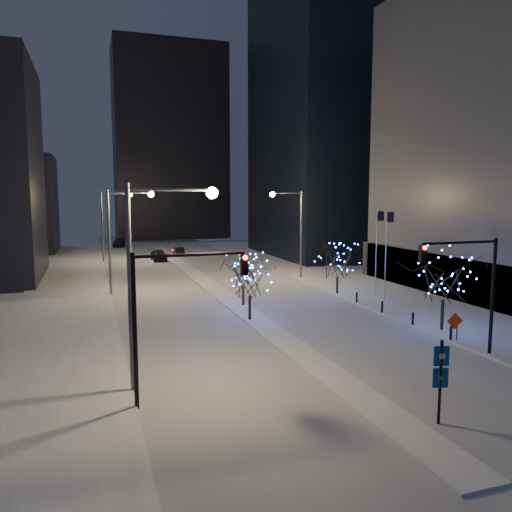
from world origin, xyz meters
name	(u,v)px	position (x,y,z in m)	size (l,w,h in m)	color
ground	(339,382)	(0.00, 0.00, 0.00)	(160.00, 160.00, 0.00)	silver
road	(197,277)	(0.00, 35.00, 0.01)	(20.00, 130.00, 0.02)	silver
median	(207,283)	(0.00, 30.00, 0.07)	(2.00, 80.00, 0.15)	silver
east_sidewalk	(379,292)	(15.00, 20.00, 0.07)	(10.00, 90.00, 0.15)	silver
west_sidewalk	(63,314)	(-14.00, 20.00, 0.07)	(8.00, 90.00, 0.15)	silver
horizon_block	(170,144)	(6.00, 92.00, 21.00)	(24.00, 14.00, 42.00)	black
street_lamp_w_near	(152,258)	(-8.94, 2.00, 6.50)	(4.40, 0.56, 10.00)	#595E66
street_lamp_w_mid	(120,227)	(-8.94, 27.00, 6.50)	(4.40, 0.56, 10.00)	#595E66
street_lamp_w_far	(110,216)	(-8.94, 52.00, 6.50)	(4.40, 0.56, 10.00)	#595E66
street_lamp_east	(294,222)	(10.08, 30.00, 6.45)	(3.90, 0.56, 10.00)	#595E66
traffic_signal_west	(170,301)	(-8.44, 0.00, 4.76)	(5.26, 0.43, 7.00)	black
traffic_signal_east	(472,278)	(8.94, 1.00, 4.76)	(5.26, 0.43, 7.00)	black
flagpoles	(382,247)	(13.37, 17.25, 4.80)	(1.35, 2.60, 8.00)	silver
bollards	(397,312)	(10.20, 10.00, 0.60)	(0.16, 12.16, 0.90)	black
car_near	(159,255)	(-2.31, 51.11, 0.82)	(1.94, 4.83, 1.65)	black
car_mid	(179,251)	(1.50, 56.34, 0.68)	(1.44, 4.14, 1.37)	black
car_far	(119,243)	(-6.59, 73.67, 0.77)	(2.15, 5.30, 1.54)	black
holiday_tree_median_near	(250,277)	(-0.50, 13.22, 3.39)	(4.42, 4.42, 4.94)	black
holiday_tree_median_far	(243,271)	(0.50, 18.16, 3.08)	(4.32, 4.32, 4.49)	black
holiday_tree_plaza_near	(444,276)	(11.31, 6.25, 3.95)	(5.72, 5.72, 5.83)	black
holiday_tree_plaza_far	(338,259)	(10.50, 20.21, 3.42)	(4.75, 4.75, 5.29)	black
wayfinding_sign	(441,373)	(1.71, -5.50, 2.20)	(0.64, 0.24, 3.59)	black
construction_sign	(455,324)	(10.30, 3.80, 1.26)	(1.11, 0.20, 1.84)	black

